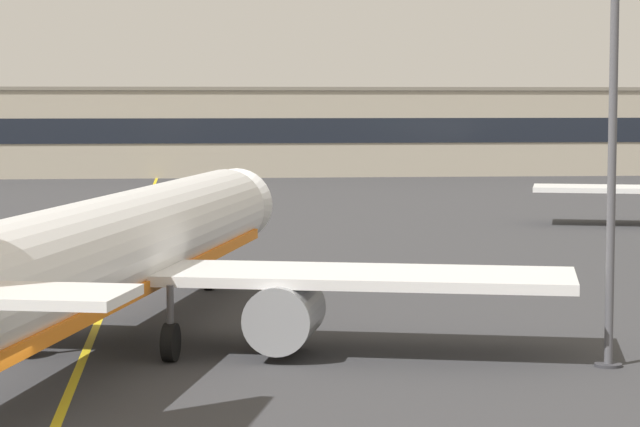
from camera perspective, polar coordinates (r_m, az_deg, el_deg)
taxiway_centreline at (r=63.22m, az=-8.90°, el=-3.08°), size 0.92×180.00×0.01m
airliner_foreground at (r=46.75m, az=-8.97°, el=-1.72°), size 32.19×40.92×11.65m
apron_lamp_post at (r=43.90m, az=12.46°, el=2.52°), size 2.24×0.90×13.34m
terminal_building at (r=154.92m, az=-6.02°, el=3.54°), size 128.41×12.40×10.23m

